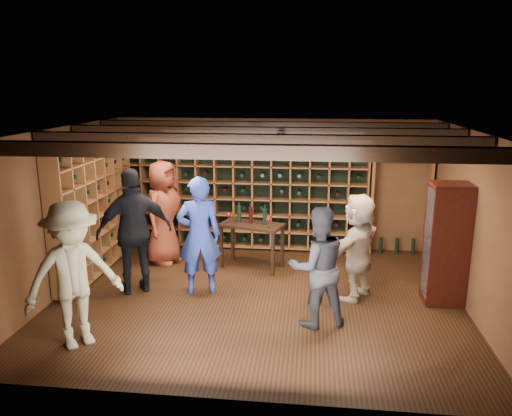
# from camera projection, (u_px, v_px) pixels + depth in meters

# --- Properties ---
(ground) EXTENTS (6.00, 6.00, 0.00)m
(ground) POSITION_uv_depth(u_px,v_px,m) (257.00, 298.00, 7.49)
(ground) COLOR black
(ground) RESTS_ON ground
(room_shell) EXTENTS (6.00, 6.00, 6.00)m
(room_shell) POSITION_uv_depth(u_px,v_px,m) (258.00, 136.00, 6.96)
(room_shell) COLOR brown
(room_shell) RESTS_ON ground
(wine_rack_back) EXTENTS (4.65, 0.30, 2.20)m
(wine_rack_back) POSITION_uv_depth(u_px,v_px,m) (244.00, 190.00, 9.52)
(wine_rack_back) COLOR brown
(wine_rack_back) RESTS_ON ground
(wine_rack_left) EXTENTS (0.30, 2.65, 2.20)m
(wine_rack_left) POSITION_uv_depth(u_px,v_px,m) (95.00, 206.00, 8.32)
(wine_rack_left) COLOR brown
(wine_rack_left) RESTS_ON ground
(crate_shelf) EXTENTS (1.20, 0.32, 2.07)m
(crate_shelf) POSITION_uv_depth(u_px,v_px,m) (403.00, 172.00, 9.09)
(crate_shelf) COLOR brown
(crate_shelf) RESTS_ON ground
(display_cabinet) EXTENTS (0.55, 0.50, 1.75)m
(display_cabinet) POSITION_uv_depth(u_px,v_px,m) (446.00, 246.00, 7.18)
(display_cabinet) COLOR black
(display_cabinet) RESTS_ON ground
(man_blue_shirt) EXTENTS (0.75, 0.60, 1.81)m
(man_blue_shirt) POSITION_uv_depth(u_px,v_px,m) (199.00, 235.00, 7.52)
(man_blue_shirt) COLOR navy
(man_blue_shirt) RESTS_ON ground
(man_grey_suit) EXTENTS (0.94, 0.82, 1.62)m
(man_grey_suit) POSITION_uv_depth(u_px,v_px,m) (318.00, 267.00, 6.50)
(man_grey_suit) COLOR black
(man_grey_suit) RESTS_ON ground
(guest_red_floral) EXTENTS (0.83, 1.04, 1.85)m
(guest_red_floral) POSITION_uv_depth(u_px,v_px,m) (164.00, 212.00, 8.80)
(guest_red_floral) COLOR maroon
(guest_red_floral) RESTS_ON ground
(guest_woman_black) EXTENTS (1.21, 0.96, 1.93)m
(guest_woman_black) POSITION_uv_depth(u_px,v_px,m) (135.00, 232.00, 7.52)
(guest_woman_black) COLOR black
(guest_woman_black) RESTS_ON ground
(guest_khaki) EXTENTS (1.31, 1.30, 1.81)m
(guest_khaki) POSITION_uv_depth(u_px,v_px,m) (73.00, 275.00, 5.95)
(guest_khaki) COLOR gray
(guest_khaki) RESTS_ON ground
(guest_beige) EXTENTS (1.18, 1.51, 1.59)m
(guest_beige) POSITION_uv_depth(u_px,v_px,m) (358.00, 246.00, 7.36)
(guest_beige) COLOR tan
(guest_beige) RESTS_ON ground
(tasting_table) EXTENTS (1.16, 0.82, 1.07)m
(tasting_table) POSITION_uv_depth(u_px,v_px,m) (252.00, 228.00, 8.58)
(tasting_table) COLOR black
(tasting_table) RESTS_ON ground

